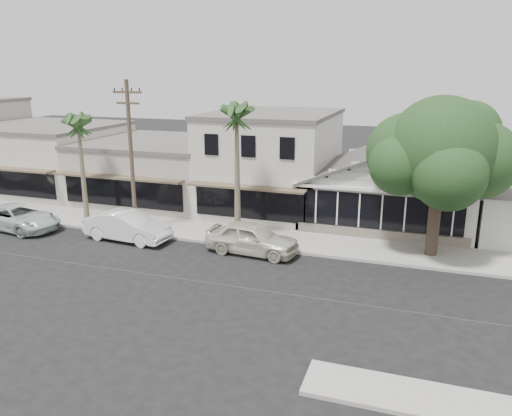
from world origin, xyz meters
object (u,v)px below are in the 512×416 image
(car_1, at_px, (127,226))
(shade_tree, at_px, (439,152))
(car_2, at_px, (18,217))
(utility_pole, at_px, (131,155))
(car_0, at_px, (252,238))

(car_1, height_order, shade_tree, shade_tree)
(car_2, distance_m, shade_tree, 24.70)
(shade_tree, bearing_deg, utility_pole, -173.54)
(utility_pole, bearing_deg, car_0, -6.69)
(car_0, bearing_deg, car_2, 96.93)
(car_0, xyz_separation_m, car_2, (-14.97, -0.67, -0.09))
(car_0, bearing_deg, utility_pole, 87.68)
(car_0, distance_m, car_1, 7.49)
(car_1, bearing_deg, car_2, 97.65)
(car_2, bearing_deg, shade_tree, -74.14)
(utility_pole, xyz_separation_m, car_2, (-7.30, -1.57, -4.03))
(car_2, bearing_deg, utility_pole, -70.21)
(utility_pole, distance_m, car_2, 8.48)
(utility_pole, xyz_separation_m, car_0, (7.67, -0.90, -3.93))
(car_2, bearing_deg, car_1, -79.29)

